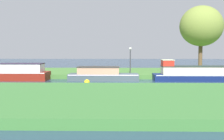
{
  "coord_description": "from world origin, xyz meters",
  "views": [
    {
      "loc": [
        -1.14,
        -22.83,
        2.64
      ],
      "look_at": [
        -1.65,
        1.2,
        0.9
      ],
      "focal_mm": 44.34,
      "sensor_mm": 36.0,
      "label": 1
    }
  ],
  "objects_px": {
    "navy_barge": "(209,74)",
    "slate_cruiser": "(102,75)",
    "maroon_narrowboat": "(21,73)",
    "mooring_post_far": "(95,70)",
    "channel_buoy": "(87,82)",
    "lamp_post": "(130,57)",
    "willow_tree_left": "(201,26)",
    "mooring_post_near": "(41,71)"
  },
  "relations": [
    {
      "from": "slate_cruiser",
      "to": "lamp_post",
      "type": "height_order",
      "value": "lamp_post"
    },
    {
      "from": "lamp_post",
      "to": "maroon_narrowboat",
      "type": "bearing_deg",
      "value": -167.78
    },
    {
      "from": "maroon_narrowboat",
      "to": "willow_tree_left",
      "type": "distance_m",
      "value": 19.23
    },
    {
      "from": "maroon_narrowboat",
      "to": "mooring_post_near",
      "type": "xyz_separation_m",
      "value": [
        1.43,
        1.46,
        0.04
      ]
    },
    {
      "from": "willow_tree_left",
      "to": "navy_barge",
      "type": "bearing_deg",
      "value": -100.15
    },
    {
      "from": "mooring_post_far",
      "to": "mooring_post_near",
      "type": "bearing_deg",
      "value": 180.0
    },
    {
      "from": "mooring_post_near",
      "to": "navy_barge",
      "type": "bearing_deg",
      "value": -5.56
    },
    {
      "from": "lamp_post",
      "to": "mooring_post_far",
      "type": "relative_size",
      "value": 3.17
    },
    {
      "from": "slate_cruiser",
      "to": "channel_buoy",
      "type": "distance_m",
      "value": 3.53
    },
    {
      "from": "lamp_post",
      "to": "mooring_post_far",
      "type": "height_order",
      "value": "lamp_post"
    },
    {
      "from": "maroon_narrowboat",
      "to": "mooring_post_far",
      "type": "xyz_separation_m",
      "value": [
        6.39,
        1.46,
        0.14
      ]
    },
    {
      "from": "mooring_post_far",
      "to": "maroon_narrowboat",
      "type": "bearing_deg",
      "value": -167.12
    },
    {
      "from": "mooring_post_near",
      "to": "lamp_post",
      "type": "bearing_deg",
      "value": 4.45
    },
    {
      "from": "maroon_narrowboat",
      "to": "lamp_post",
      "type": "height_order",
      "value": "lamp_post"
    },
    {
      "from": "navy_barge",
      "to": "slate_cruiser",
      "type": "distance_m",
      "value": 9.28
    },
    {
      "from": "willow_tree_left",
      "to": "lamp_post",
      "type": "bearing_deg",
      "value": -151.88
    },
    {
      "from": "mooring_post_near",
      "to": "willow_tree_left",
      "type": "bearing_deg",
      "value": 16.69
    },
    {
      "from": "mooring_post_near",
      "to": "mooring_post_far",
      "type": "bearing_deg",
      "value": 0.0
    },
    {
      "from": "maroon_narrowboat",
      "to": "mooring_post_near",
      "type": "relative_size",
      "value": 8.41
    },
    {
      "from": "navy_barge",
      "to": "mooring_post_far",
      "type": "distance_m",
      "value": 10.17
    },
    {
      "from": "lamp_post",
      "to": "channel_buoy",
      "type": "xyz_separation_m",
      "value": [
        -3.51,
        -5.49,
        -1.79
      ]
    },
    {
      "from": "slate_cruiser",
      "to": "channel_buoy",
      "type": "xyz_separation_m",
      "value": [
        -0.95,
        -3.38,
        -0.27
      ]
    },
    {
      "from": "navy_barge",
      "to": "mooring_post_near",
      "type": "relative_size",
      "value": 17.76
    },
    {
      "from": "maroon_narrowboat",
      "to": "lamp_post",
      "type": "relative_size",
      "value": 1.96
    },
    {
      "from": "maroon_narrowboat",
      "to": "channel_buoy",
      "type": "relative_size",
      "value": 11.33
    },
    {
      "from": "slate_cruiser",
      "to": "mooring_post_far",
      "type": "height_order",
      "value": "slate_cruiser"
    },
    {
      "from": "lamp_post",
      "to": "navy_barge",
      "type": "bearing_deg",
      "value": -17.39
    },
    {
      "from": "navy_barge",
      "to": "maroon_narrowboat",
      "type": "distance_m",
      "value": 16.45
    },
    {
      "from": "mooring_post_far",
      "to": "channel_buoy",
      "type": "xyz_separation_m",
      "value": [
        -0.17,
        -4.85,
        -0.58
      ]
    },
    {
      "from": "lamp_post",
      "to": "mooring_post_far",
      "type": "distance_m",
      "value": 3.61
    },
    {
      "from": "willow_tree_left",
      "to": "mooring_post_far",
      "type": "bearing_deg",
      "value": -156.61
    },
    {
      "from": "lamp_post",
      "to": "channel_buoy",
      "type": "relative_size",
      "value": 5.79
    },
    {
      "from": "willow_tree_left",
      "to": "mooring_post_near",
      "type": "distance_m",
      "value": 17.46
    },
    {
      "from": "maroon_narrowboat",
      "to": "lamp_post",
      "type": "distance_m",
      "value": 10.04
    },
    {
      "from": "willow_tree_left",
      "to": "lamp_post",
      "type": "height_order",
      "value": "willow_tree_left"
    },
    {
      "from": "navy_barge",
      "to": "maroon_narrowboat",
      "type": "height_order",
      "value": "navy_barge"
    },
    {
      "from": "maroon_narrowboat",
      "to": "channel_buoy",
      "type": "distance_m",
      "value": 7.1
    },
    {
      "from": "maroon_narrowboat",
      "to": "slate_cruiser",
      "type": "bearing_deg",
      "value": -0.0
    },
    {
      "from": "slate_cruiser",
      "to": "mooring_post_near",
      "type": "xyz_separation_m",
      "value": [
        -5.74,
        1.46,
        0.2
      ]
    },
    {
      "from": "willow_tree_left",
      "to": "lamp_post",
      "type": "xyz_separation_m",
      "value": [
        -7.85,
        -4.2,
        -3.21
      ]
    },
    {
      "from": "willow_tree_left",
      "to": "channel_buoy",
      "type": "xyz_separation_m",
      "value": [
        -11.36,
        -9.69,
        -5.0
      ]
    },
    {
      "from": "navy_barge",
      "to": "channel_buoy",
      "type": "relative_size",
      "value": 23.92
    }
  ]
}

